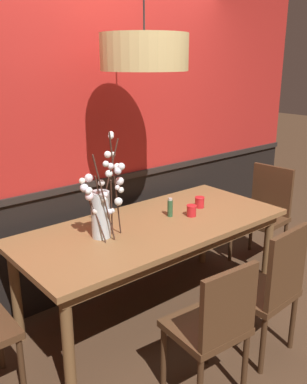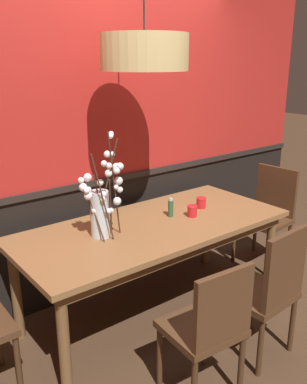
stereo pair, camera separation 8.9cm
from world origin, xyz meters
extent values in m
plane|color=#4C3321|center=(0.00, 0.00, 0.00)|extent=(24.00, 24.00, 0.00)
cube|color=black|center=(0.00, 0.65, 0.48)|extent=(4.77, 0.12, 0.96)
cube|color=black|center=(0.00, 0.64, 0.98)|extent=(4.77, 0.14, 0.05)
cube|color=#B2231E|center=(0.00, 0.65, 1.85)|extent=(4.77, 0.12, 1.77)
cube|color=olive|center=(0.00, 0.00, 0.75)|extent=(2.08, 0.93, 0.04)
cube|color=brown|center=(0.00, 0.00, 0.69)|extent=(1.97, 0.82, 0.08)
cylinder|color=brown|center=(-0.95, -0.37, 0.36)|extent=(0.07, 0.07, 0.73)
cylinder|color=brown|center=(0.95, -0.37, 0.36)|extent=(0.07, 0.07, 0.73)
cylinder|color=brown|center=(-0.95, 0.37, 0.36)|extent=(0.07, 0.07, 0.73)
cylinder|color=brown|center=(0.95, 0.37, 0.36)|extent=(0.07, 0.07, 0.73)
cylinder|color=#412917|center=(-1.17, -0.20, 0.22)|extent=(0.04, 0.04, 0.44)
cube|color=#4C301C|center=(1.37, 0.03, 0.45)|extent=(0.46, 0.48, 0.04)
cube|color=#4C301C|center=(1.57, 0.04, 0.71)|extent=(0.07, 0.43, 0.48)
cylinder|color=#412917|center=(1.21, -0.18, 0.21)|extent=(0.04, 0.04, 0.43)
cylinder|color=#412917|center=(1.18, 0.21, 0.21)|extent=(0.04, 0.04, 0.43)
cylinder|color=#412917|center=(1.57, -0.15, 0.21)|extent=(0.04, 0.04, 0.43)
cylinder|color=#412917|center=(1.54, 0.24, 0.21)|extent=(0.04, 0.04, 0.43)
cube|color=#4C301C|center=(0.28, -0.79, 0.44)|extent=(0.45, 0.41, 0.04)
cube|color=#4C301C|center=(0.29, -0.96, 0.70)|extent=(0.41, 0.06, 0.48)
cylinder|color=#412917|center=(0.08, -0.63, 0.21)|extent=(0.04, 0.04, 0.42)
cylinder|color=#412917|center=(0.45, -0.62, 0.21)|extent=(0.04, 0.04, 0.42)
cylinder|color=#412917|center=(0.10, -0.96, 0.21)|extent=(0.04, 0.04, 0.42)
cylinder|color=#412917|center=(0.47, -0.94, 0.21)|extent=(0.04, 0.04, 0.42)
cube|color=#4C301C|center=(0.29, 0.79, 0.45)|extent=(0.45, 0.42, 0.04)
cube|color=#4C301C|center=(0.28, 0.98, 0.69)|extent=(0.41, 0.05, 0.44)
cylinder|color=#412917|center=(0.48, 0.63, 0.21)|extent=(0.04, 0.04, 0.42)
cylinder|color=#412917|center=(0.11, 0.62, 0.21)|extent=(0.04, 0.04, 0.42)
cylinder|color=#412917|center=(0.47, 0.97, 0.21)|extent=(0.04, 0.04, 0.42)
cylinder|color=#412917|center=(0.10, 0.96, 0.21)|extent=(0.04, 0.04, 0.42)
cube|color=#4C301C|center=(-0.29, -0.82, 0.45)|extent=(0.45, 0.43, 0.04)
cube|color=#4C301C|center=(-0.30, -0.99, 0.68)|extent=(0.40, 0.07, 0.42)
cylinder|color=#412917|center=(-0.45, -0.63, 0.21)|extent=(0.04, 0.04, 0.42)
cylinder|color=#412917|center=(-0.10, -0.66, 0.21)|extent=(0.04, 0.04, 0.42)
cylinder|color=#412917|center=(-0.12, -1.00, 0.21)|extent=(0.04, 0.04, 0.42)
cube|color=#4C301C|center=(-0.32, 0.81, 0.44)|extent=(0.47, 0.47, 0.04)
cube|color=#4C301C|center=(-0.30, 1.01, 0.67)|extent=(0.41, 0.07, 0.40)
cylinder|color=#412917|center=(-0.15, 0.61, 0.21)|extent=(0.04, 0.04, 0.42)
cylinder|color=#412917|center=(-0.52, 0.64, 0.21)|extent=(0.04, 0.04, 0.42)
cylinder|color=#412917|center=(-0.12, 0.98, 0.21)|extent=(0.04, 0.04, 0.42)
cylinder|color=#412917|center=(-0.48, 1.01, 0.21)|extent=(0.04, 0.04, 0.42)
cylinder|color=silver|center=(-0.43, 0.05, 0.93)|extent=(0.13, 0.13, 0.33)
cylinder|color=silver|center=(-0.43, 0.05, 0.81)|extent=(0.11, 0.11, 0.07)
cylinder|color=#472D23|center=(-0.48, 0.03, 0.97)|extent=(0.05, 0.17, 0.39)
sphere|color=white|center=(-0.54, 0.00, 1.10)|extent=(0.05, 0.05, 0.05)
sphere|color=white|center=(-0.55, -0.01, 1.14)|extent=(0.04, 0.04, 0.04)
sphere|color=white|center=(-0.48, 0.03, 0.97)|extent=(0.05, 0.05, 0.05)
cylinder|color=#472D23|center=(-0.39, -0.02, 0.99)|extent=(0.10, 0.14, 0.44)
sphere|color=white|center=(-0.32, -0.04, 1.11)|extent=(0.04, 0.04, 0.04)
sphere|color=white|center=(-0.38, -0.02, 0.97)|extent=(0.04, 0.04, 0.04)
sphere|color=white|center=(-0.36, -0.05, 1.14)|extent=(0.03, 0.03, 0.03)
sphere|color=white|center=(-0.41, -0.03, 0.97)|extent=(0.04, 0.04, 0.04)
sphere|color=white|center=(-0.36, -0.07, 1.04)|extent=(0.05, 0.05, 0.05)
cylinder|color=#472D23|center=(-0.34, 0.09, 1.11)|extent=(0.12, 0.16, 0.67)
sphere|color=white|center=(-0.24, 0.17, 1.45)|extent=(0.04, 0.04, 0.04)
sphere|color=white|center=(-0.32, 0.11, 1.32)|extent=(0.05, 0.05, 0.05)
sphere|color=white|center=(-0.28, 0.12, 1.44)|extent=(0.04, 0.04, 0.04)
sphere|color=white|center=(-0.33, 0.09, 1.20)|extent=(0.05, 0.05, 0.05)
sphere|color=white|center=(-0.28, 0.09, 1.32)|extent=(0.04, 0.04, 0.04)
cylinder|color=#472D23|center=(-0.36, -0.04, 1.15)|extent=(0.16, 0.13, 0.75)
sphere|color=white|center=(-0.33, -0.04, 1.17)|extent=(0.06, 0.06, 0.06)
sphere|color=white|center=(-0.34, -0.04, 1.27)|extent=(0.05, 0.05, 0.05)
sphere|color=white|center=(-0.36, -0.07, 1.25)|extent=(0.05, 0.05, 0.05)
sphere|color=white|center=(-0.34, -0.08, 1.28)|extent=(0.05, 0.05, 0.05)
cylinder|color=#472D23|center=(-0.46, -0.05, 1.08)|extent=(0.15, 0.02, 0.61)
sphere|color=white|center=(-0.45, -0.03, 1.07)|extent=(0.03, 0.03, 0.03)
sphere|color=white|center=(-0.48, -0.11, 1.33)|extent=(0.04, 0.04, 0.04)
sphere|color=white|center=(-0.44, -0.11, 1.31)|extent=(0.04, 0.04, 0.04)
cylinder|color=#472D23|center=(-0.49, 0.05, 0.99)|extent=(0.07, 0.09, 0.43)
sphere|color=white|center=(-0.53, 0.02, 1.13)|extent=(0.05, 0.05, 0.05)
sphere|color=white|center=(-0.55, 0.04, 1.15)|extent=(0.06, 0.06, 0.06)
sphere|color=white|center=(-0.56, 0.05, 1.20)|extent=(0.04, 0.04, 0.04)
sphere|color=white|center=(-0.52, 0.04, 1.21)|extent=(0.06, 0.06, 0.06)
cylinder|color=#472D23|center=(-0.43, 0.03, 1.00)|extent=(0.12, 0.05, 0.45)
sphere|color=white|center=(-0.43, -0.02, 1.09)|extent=(0.04, 0.04, 0.04)
sphere|color=white|center=(-0.45, 0.05, 1.01)|extent=(0.03, 0.03, 0.03)
sphere|color=white|center=(-0.45, -0.02, 1.18)|extent=(0.04, 0.04, 0.04)
cylinder|color=red|center=(0.53, 0.03, 0.81)|extent=(0.08, 0.08, 0.09)
torus|color=red|center=(0.53, 0.03, 0.85)|extent=(0.08, 0.08, 0.01)
cylinder|color=silver|center=(0.53, 0.03, 0.80)|extent=(0.05, 0.05, 0.04)
cylinder|color=red|center=(0.33, -0.06, 0.81)|extent=(0.07, 0.07, 0.09)
torus|color=red|center=(0.33, -0.06, 0.86)|extent=(0.08, 0.08, 0.01)
cylinder|color=silver|center=(0.33, -0.06, 0.80)|extent=(0.05, 0.05, 0.05)
cylinder|color=#2D5633|center=(0.20, 0.04, 0.83)|extent=(0.04, 0.04, 0.13)
cylinder|color=beige|center=(0.20, 0.04, 0.91)|extent=(0.03, 0.03, 0.02)
cylinder|color=tan|center=(-0.04, 0.05, 1.99)|extent=(0.59, 0.59, 0.24)
sphere|color=#F9EAB7|center=(-0.04, 0.05, 1.95)|extent=(0.14, 0.14, 0.14)
camera|label=1|loc=(-1.87, -2.23, 1.95)|focal=39.25mm
camera|label=2|loc=(-1.80, -2.29, 1.95)|focal=39.25mm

